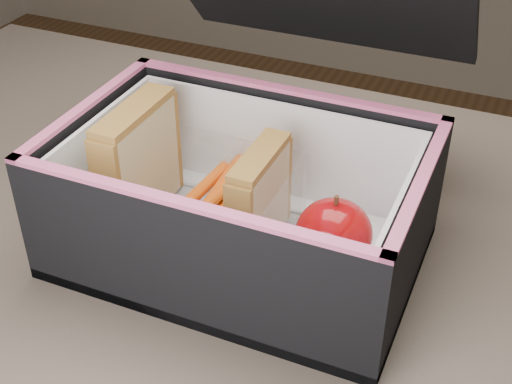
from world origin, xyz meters
The scene contains 8 objects.
kitchen_table centered at (0.00, 0.00, 0.66)m, with size 1.20×0.80×0.75m.
lunch_bag centered at (-0.04, 0.04, 0.82)m, with size 0.31×0.35×0.27m.
plastic_tub centered at (-0.08, 0.03, 0.80)m, with size 0.17×0.12×0.07m, color white, non-canonical shape.
sandwich_left centered at (-0.14, 0.03, 0.82)m, with size 0.03×0.10×0.11m.
sandwich_right centered at (-0.02, 0.03, 0.81)m, with size 0.02×0.08×0.09m.
carrot_sticks centered at (-0.07, 0.04, 0.78)m, with size 0.05×0.16×0.03m.
paper_napkin centered at (0.05, 0.03, 0.77)m, with size 0.08×0.08×0.01m, color white.
red_apple centered at (0.05, 0.03, 0.80)m, with size 0.08×0.08×0.07m.
Camera 1 is at (0.18, -0.43, 1.17)m, focal length 50.00 mm.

